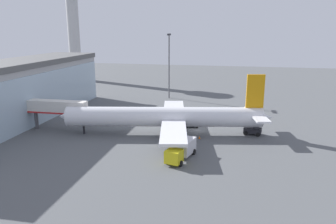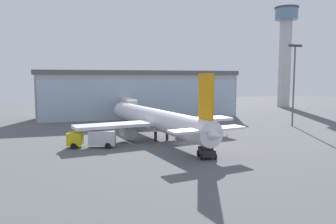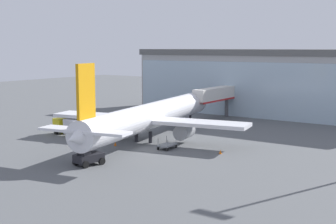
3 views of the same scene
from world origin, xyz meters
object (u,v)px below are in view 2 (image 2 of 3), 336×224
(control_tower, at_px, (285,48))
(safety_cone_nose, at_px, (158,144))
(baggage_cart, at_px, (193,138))
(catering_truck, at_px, (94,138))
(pushback_tug, at_px, (207,151))
(airplane, at_px, (156,120))
(apron_light_mast, at_px, (294,78))
(safety_cone_wingtip, at_px, (227,136))
(jet_bridge, at_px, (128,104))

(control_tower, relative_size, safety_cone_nose, 66.50)
(baggage_cart, distance_m, safety_cone_nose, 7.25)
(control_tower, relative_size, catering_truck, 4.81)
(baggage_cart, bearing_deg, pushback_tug, 162.56)
(safety_cone_nose, bearing_deg, pushback_tug, -65.01)
(airplane, bearing_deg, pushback_tug, -179.46)
(apron_light_mast, xyz_separation_m, catering_truck, (-44.38, -11.60, -9.34))
(pushback_tug, distance_m, safety_cone_wingtip, 16.52)
(apron_light_mast, height_order, airplane, apron_light_mast)
(jet_bridge, height_order, safety_cone_wingtip, jet_bridge)
(baggage_cart, distance_m, pushback_tug, 12.32)
(safety_cone_nose, bearing_deg, apron_light_mast, 20.85)
(catering_truck, relative_size, baggage_cart, 2.57)
(control_tower, bearing_deg, pushback_tug, -131.07)
(control_tower, relative_size, apron_light_mast, 2.02)
(pushback_tug, bearing_deg, jet_bridge, 17.02)
(baggage_cart, height_order, pushback_tug, pushback_tug)
(airplane, xyz_separation_m, baggage_cart, (5.63, -3.68, -2.88))
(baggage_cart, bearing_deg, airplane, 50.33)
(control_tower, relative_size, pushback_tug, 10.60)
(jet_bridge, distance_m, safety_cone_wingtip, 28.43)
(safety_cone_nose, bearing_deg, jet_bridge, 91.21)
(apron_light_mast, xyz_separation_m, baggage_cart, (-27.60, -10.60, -10.30))
(catering_truck, bearing_deg, control_tower, -129.22)
(apron_light_mast, height_order, catering_truck, apron_light_mast)
(catering_truck, bearing_deg, pushback_tug, 155.88)
(catering_truck, distance_m, safety_cone_wingtip, 24.04)
(apron_light_mast, bearing_deg, airplane, -168.23)
(pushback_tug, xyz_separation_m, safety_cone_nose, (-4.47, 9.59, -0.70))
(control_tower, xyz_separation_m, safety_cone_wingtip, (-48.35, -52.76, -21.71))
(safety_cone_nose, height_order, safety_cone_wingtip, same)
(apron_light_mast, height_order, baggage_cart, apron_light_mast)
(catering_truck, xyz_separation_m, safety_cone_nose, (9.98, -1.51, -1.19))
(control_tower, height_order, pushback_tug, control_tower)
(catering_truck, relative_size, pushback_tug, 2.21)
(jet_bridge, xyz_separation_m, catering_truck, (-9.39, -26.53, -3.03))
(safety_cone_nose, xyz_separation_m, safety_cone_wingtip, (13.90, 3.96, 0.00))
(airplane, distance_m, safety_cone_wingtip, 13.30)
(airplane, bearing_deg, safety_cone_wingtip, -111.19)
(jet_bridge, bearing_deg, safety_cone_nose, -179.47)
(control_tower, xyz_separation_m, airplane, (-61.09, -50.53, -18.60))
(jet_bridge, relative_size, safety_cone_wingtip, 22.40)
(catering_truck, height_order, pushback_tug, catering_truck)
(pushback_tug, xyz_separation_m, safety_cone_wingtip, (9.44, 13.54, -0.70))
(catering_truck, relative_size, safety_cone_nose, 13.84)
(jet_bridge, distance_m, apron_light_mast, 38.57)
(apron_light_mast, distance_m, safety_cone_nose, 38.29)
(baggage_cart, bearing_deg, apron_light_mast, -75.52)
(pushback_tug, relative_size, safety_cone_nose, 6.27)
(catering_truck, height_order, safety_cone_nose, catering_truck)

